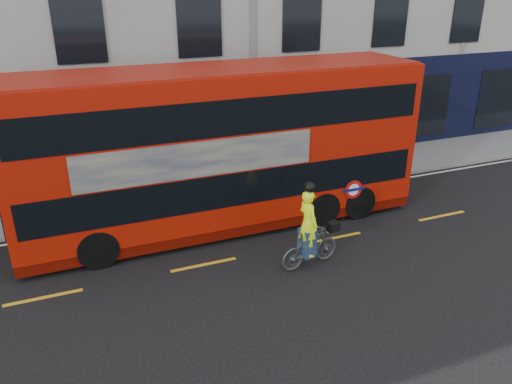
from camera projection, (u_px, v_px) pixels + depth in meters
ground at (362, 263)px, 13.45m from camera, size 120.00×120.00×0.00m
pavement at (267, 179)px, 18.97m from camera, size 60.00×3.00×0.12m
kerb at (284, 193)px, 17.69m from camera, size 60.00×0.12×0.13m
road_edge_line at (288, 198)px, 17.46m from camera, size 58.00×0.10×0.01m
lane_dashes at (334, 238)px, 14.73m from camera, size 58.00×0.12×0.01m
bus at (223, 148)px, 14.70m from camera, size 11.94×2.78×4.81m
cyclist at (310, 238)px, 13.00m from camera, size 1.81×0.75×2.42m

